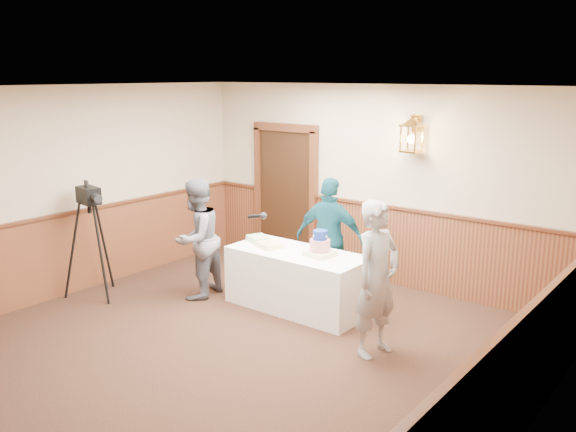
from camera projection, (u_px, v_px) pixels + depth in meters
name	position (u px, v px, depth m)	size (l,w,h in m)	color
ground	(201.00, 366.00, 6.26)	(7.00, 7.00, 0.00)	black
room_shell	(224.00, 214.00, 6.30)	(6.02, 7.02, 2.81)	#C8B696
display_table	(298.00, 280.00, 7.75)	(1.80, 0.80, 0.75)	white
tiered_cake	(320.00, 246.00, 7.47)	(0.35, 0.35, 0.32)	#EFECB6
sheet_cake_yellow	(269.00, 245.00, 7.85)	(0.31, 0.24, 0.06)	#FBD696
sheet_cake_green	(258.00, 239.00, 8.14)	(0.30, 0.24, 0.07)	#9AD596
interviewer	(197.00, 239.00, 8.06)	(1.54, 0.87, 1.61)	slate
baker	(377.00, 279.00, 6.38)	(0.61, 0.40, 1.68)	#9D9EA3
assistant_p	(330.00, 239.00, 8.03)	(0.95, 0.40, 1.63)	#124654
tv_camera_rig	(93.00, 248.00, 8.09)	(0.59, 0.55, 1.50)	black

